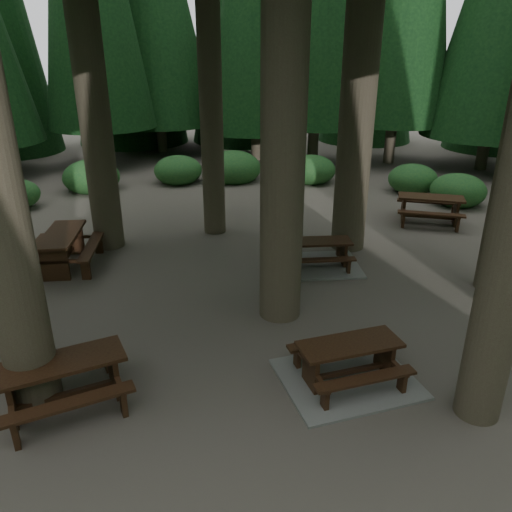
# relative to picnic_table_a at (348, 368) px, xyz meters

# --- Properties ---
(ground) EXTENTS (80.00, 80.00, 0.00)m
(ground) POSITION_rel_picnic_table_a_xyz_m (-2.08, 1.93, -0.24)
(ground) COLOR #4C433D
(ground) RESTS_ON ground
(picnic_table_a) EXTENTS (2.70, 2.51, 0.73)m
(picnic_table_a) POSITION_rel_picnic_table_a_xyz_m (0.00, 0.00, 0.00)
(picnic_table_a) COLOR gray
(picnic_table_a) RESTS_ON ground
(picnic_table_b) EXTENTS (2.07, 2.38, 0.89)m
(picnic_table_b) POSITION_rel_picnic_table_a_xyz_m (-6.85, 3.91, 0.35)
(picnic_table_b) COLOR black
(picnic_table_b) RESTS_ON ground
(picnic_table_c) EXTENTS (2.37, 2.09, 0.70)m
(picnic_table_c) POSITION_rel_picnic_table_a_xyz_m (-0.50, 4.66, -0.01)
(picnic_table_c) COLOR gray
(picnic_table_c) RESTS_ON ground
(picnic_table_d) EXTENTS (2.15, 1.83, 0.85)m
(picnic_table_d) POSITION_rel_picnic_table_a_xyz_m (2.97, 8.48, 0.32)
(picnic_table_d) COLOR black
(picnic_table_d) RESTS_ON ground
(picnic_table_e) EXTENTS (2.38, 2.27, 0.81)m
(picnic_table_e) POSITION_rel_picnic_table_a_xyz_m (-4.37, -1.12, 0.29)
(picnic_table_e) COLOR black
(picnic_table_e) RESTS_ON ground
(shrub_ring) EXTENTS (23.86, 24.64, 1.49)m
(shrub_ring) POSITION_rel_picnic_table_a_xyz_m (-1.38, 2.68, 0.16)
(shrub_ring) COLOR #1E592B
(shrub_ring) RESTS_ON ground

